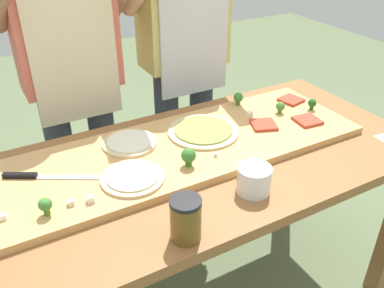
{
  "coord_description": "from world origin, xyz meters",
  "views": [
    {
      "loc": [
        -0.64,
        -1.07,
        1.6
      ],
      "look_at": [
        -0.01,
        0.06,
        0.82
      ],
      "focal_mm": 38.49,
      "sensor_mm": 36.0,
      "label": 1
    }
  ],
  "objects_px": {
    "pizza_slice_near_left": "(264,125)",
    "broccoli_floret_back_mid": "(312,103)",
    "cook_right": "(184,44)",
    "broccoli_floret_center_right": "(238,98)",
    "chefs_knife": "(39,176)",
    "pizza_whole_cheese_artichoke": "(133,177)",
    "cheese_crumble_b": "(71,203)",
    "broccoli_floret_back_left": "(45,205)",
    "flour_cup": "(254,181)",
    "pizza_whole_white_garlic": "(130,142)",
    "cook_left": "(70,64)",
    "cheese_crumble_d": "(216,155)",
    "broccoli_floret_front_left": "(280,107)",
    "sauce_jar": "(186,219)",
    "pizza_slice_center": "(291,100)",
    "prep_table": "(201,182)",
    "cheese_crumble_c": "(249,114)",
    "cheese_crumble_e": "(90,199)",
    "cheese_crumble_a": "(2,217)",
    "broccoli_floret_back_right": "(189,156)",
    "pizza_whole_pesto_green": "(203,131)",
    "pizza_slice_near_right": "(307,120)"
  },
  "relations": [
    {
      "from": "pizza_slice_near_left",
      "to": "broccoli_floret_back_mid",
      "type": "xyz_separation_m",
      "value": [
        0.27,
        0.02,
        0.02
      ]
    },
    {
      "from": "cook_right",
      "to": "broccoli_floret_center_right",
      "type": "bearing_deg",
      "value": -78.07
    },
    {
      "from": "chefs_knife",
      "to": "pizza_whole_cheese_artichoke",
      "type": "height_order",
      "value": "same"
    },
    {
      "from": "cheese_crumble_b",
      "to": "broccoli_floret_back_left",
      "type": "bearing_deg",
      "value": -172.6
    },
    {
      "from": "pizza_slice_near_left",
      "to": "cheese_crumble_b",
      "type": "height_order",
      "value": "cheese_crumble_b"
    },
    {
      "from": "pizza_whole_cheese_artichoke",
      "to": "flour_cup",
      "type": "bearing_deg",
      "value": -33.13
    },
    {
      "from": "pizza_whole_white_garlic",
      "to": "broccoli_floret_back_mid",
      "type": "xyz_separation_m",
      "value": [
        0.78,
        -0.11,
        0.02
      ]
    },
    {
      "from": "flour_cup",
      "to": "cook_left",
      "type": "bearing_deg",
      "value": 110.99
    },
    {
      "from": "pizza_slice_near_left",
      "to": "cook_left",
      "type": "xyz_separation_m",
      "value": [
        -0.59,
        0.56,
        0.18
      ]
    },
    {
      "from": "broccoli_floret_center_right",
      "to": "cheese_crumble_d",
      "type": "height_order",
      "value": "broccoli_floret_center_right"
    },
    {
      "from": "broccoli_floret_center_right",
      "to": "broccoli_floret_front_left",
      "type": "bearing_deg",
      "value": -54.23
    },
    {
      "from": "pizza_whole_white_garlic",
      "to": "cheese_crumble_d",
      "type": "distance_m",
      "value": 0.32
    },
    {
      "from": "broccoli_floret_back_mid",
      "to": "cheese_crumble_d",
      "type": "bearing_deg",
      "value": -168.42
    },
    {
      "from": "cook_left",
      "to": "sauce_jar",
      "type": "bearing_deg",
      "value": -87.51
    },
    {
      "from": "pizza_whole_cheese_artichoke",
      "to": "cook_left",
      "type": "relative_size",
      "value": 0.12
    },
    {
      "from": "pizza_slice_center",
      "to": "broccoli_floret_front_left",
      "type": "relative_size",
      "value": 1.79
    },
    {
      "from": "prep_table",
      "to": "flour_cup",
      "type": "xyz_separation_m",
      "value": [
        0.05,
        -0.25,
        0.15
      ]
    },
    {
      "from": "cheese_crumble_c",
      "to": "broccoli_floret_front_left",
      "type": "bearing_deg",
      "value": -15.59
    },
    {
      "from": "chefs_knife",
      "to": "broccoli_floret_back_left",
      "type": "xyz_separation_m",
      "value": [
        -0.02,
        -0.2,
        0.03
      ]
    },
    {
      "from": "broccoli_floret_center_right",
      "to": "cheese_crumble_c",
      "type": "height_order",
      "value": "broccoli_floret_center_right"
    },
    {
      "from": "prep_table",
      "to": "sauce_jar",
      "type": "relative_size",
      "value": 12.59
    },
    {
      "from": "cheese_crumble_e",
      "to": "cheese_crumble_a",
      "type": "bearing_deg",
      "value": 169.14
    },
    {
      "from": "prep_table",
      "to": "chefs_knife",
      "type": "bearing_deg",
      "value": 167.54
    },
    {
      "from": "pizza_whole_cheese_artichoke",
      "to": "cheese_crumble_c",
      "type": "bearing_deg",
      "value": 16.64
    },
    {
      "from": "broccoli_floret_back_left",
      "to": "sauce_jar",
      "type": "distance_m",
      "value": 0.4
    },
    {
      "from": "cheese_crumble_b",
      "to": "cheese_crumble_e",
      "type": "bearing_deg",
      "value": -15.44
    },
    {
      "from": "cheese_crumble_e",
      "to": "cheese_crumble_c",
      "type": "bearing_deg",
      "value": 16.7
    },
    {
      "from": "sauce_jar",
      "to": "prep_table",
      "type": "bearing_deg",
      "value": 53.48
    },
    {
      "from": "cheese_crumble_c",
      "to": "prep_table",
      "type": "bearing_deg",
      "value": -155.75
    },
    {
      "from": "cheese_crumble_b",
      "to": "cheese_crumble_c",
      "type": "relative_size",
      "value": 0.8
    },
    {
      "from": "cheese_crumble_a",
      "to": "cook_left",
      "type": "relative_size",
      "value": 0.01
    },
    {
      "from": "pizza_whole_cheese_artichoke",
      "to": "cheese_crumble_a",
      "type": "relative_size",
      "value": 12.06
    },
    {
      "from": "broccoli_floret_back_right",
      "to": "cheese_crumble_d",
      "type": "relative_size",
      "value": 5.29
    },
    {
      "from": "pizza_slice_center",
      "to": "broccoli_floret_front_left",
      "type": "bearing_deg",
      "value": -150.92
    },
    {
      "from": "chefs_knife",
      "to": "pizza_whole_pesto_green",
      "type": "distance_m",
      "value": 0.61
    },
    {
      "from": "pizza_whole_cheese_artichoke",
      "to": "pizza_slice_near_right",
      "type": "bearing_deg",
      "value": 1.68
    },
    {
      "from": "flour_cup",
      "to": "broccoli_floret_back_right",
      "type": "bearing_deg",
      "value": 124.07
    },
    {
      "from": "broccoli_floret_center_right",
      "to": "cheese_crumble_c",
      "type": "xyz_separation_m",
      "value": [
        -0.02,
        -0.11,
        -0.02
      ]
    },
    {
      "from": "pizza_whole_pesto_green",
      "to": "pizza_slice_near_left",
      "type": "relative_size",
      "value": 2.92
    },
    {
      "from": "pizza_slice_near_right",
      "to": "cook_right",
      "type": "xyz_separation_m",
      "value": [
        -0.23,
        0.62,
        0.18
      ]
    },
    {
      "from": "pizza_whole_cheese_artichoke",
      "to": "cheese_crumble_a",
      "type": "distance_m",
      "value": 0.39
    },
    {
      "from": "flour_cup",
      "to": "cheese_crumble_a",
      "type": "bearing_deg",
      "value": 163.61
    },
    {
      "from": "broccoli_floret_front_left",
      "to": "cheese_crumble_c",
      "type": "xyz_separation_m",
      "value": [
        -0.13,
        0.04,
        -0.02
      ]
    },
    {
      "from": "cheese_crumble_a",
      "to": "chefs_knife",
      "type": "bearing_deg",
      "value": 50.03
    },
    {
      "from": "chefs_knife",
      "to": "sauce_jar",
      "type": "bearing_deg",
      "value": -56.11
    },
    {
      "from": "broccoli_floret_back_left",
      "to": "flour_cup",
      "type": "distance_m",
      "value": 0.63
    },
    {
      "from": "pizza_whole_white_garlic",
      "to": "pizza_slice_near_left",
      "type": "distance_m",
      "value": 0.53
    },
    {
      "from": "cook_right",
      "to": "pizza_whole_cheese_artichoke",
      "type": "bearing_deg",
      "value": -129.92
    },
    {
      "from": "sauce_jar",
      "to": "broccoli_floret_center_right",
      "type": "bearing_deg",
      "value": 45.3
    },
    {
      "from": "pizza_whole_cheese_artichoke",
      "to": "broccoli_floret_front_left",
      "type": "height_order",
      "value": "broccoli_floret_front_left"
    }
  ]
}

